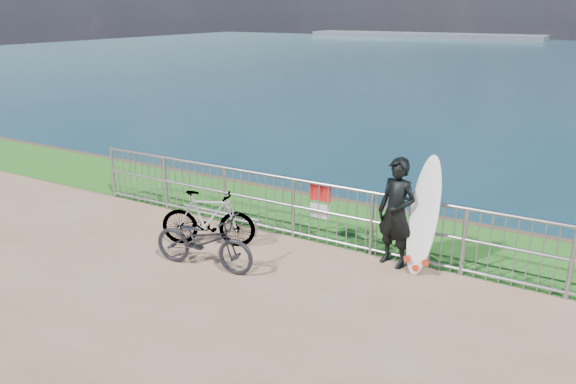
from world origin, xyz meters
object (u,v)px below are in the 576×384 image
Objects in this scene: bicycle_near at (204,241)px; bicycle_far at (208,219)px; surfboard at (423,220)px; surfer at (396,213)px.

bicycle_near is 0.90m from bicycle_far.
bicycle_near is at bearing -152.07° from surfboard.
surfboard is 1.14× the size of bicycle_far.
bicycle_near is (-3.01, -1.59, -0.41)m from surfboard.
bicycle_near is 1.05× the size of bicycle_far.
surfboard reaches higher than bicycle_far.
surfboard is 3.43m from bicycle_near.
surfer reaches higher than bicycle_near.
surfboard is at bearing 8.76° from surfer.
surfboard is at bearing -99.95° from bicycle_far.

